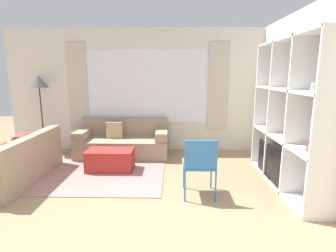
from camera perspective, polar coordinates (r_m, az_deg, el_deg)
The scene contains 10 objects.
ground_plane at distance 3.16m, azimuth -10.35°, elevation -22.01°, with size 16.00×16.00×0.00m, color #9E7F5B.
wall_back at distance 5.93m, azimuth -4.38°, elevation 7.68°, with size 6.24×0.11×2.70m.
wall_right at distance 4.67m, azimuth 26.38°, elevation 5.52°, with size 0.07×4.48×2.70m, color silver.
area_rug at distance 5.06m, azimuth -18.07°, elevation -9.16°, with size 2.95×2.11×0.01m, color gray.
shelving_unit at distance 4.37m, azimuth 25.18°, elevation 1.60°, with size 0.40×2.13×2.24m.
couch_main at distance 5.72m, azimuth -9.75°, elevation -3.54°, with size 1.91×0.86×0.76m.
couch_side at distance 4.95m, azimuth -30.21°, elevation -7.20°, with size 0.86×1.77×0.76m.
ottoman at distance 4.89m, azimuth -12.45°, elevation -7.26°, with size 0.83×0.46×0.39m.
floor_lamp at distance 6.28m, azimuth -26.27°, elevation 7.94°, with size 0.38×0.38×1.70m.
folding_chair at distance 3.69m, azimuth 6.93°, elevation -7.90°, with size 0.44×0.46×0.86m.
Camera 1 is at (0.59, -2.58, 1.72)m, focal length 28.00 mm.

